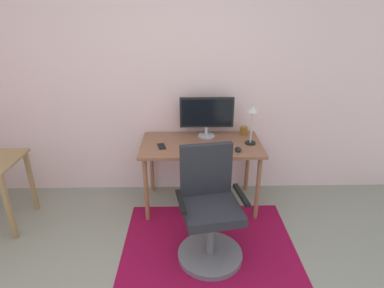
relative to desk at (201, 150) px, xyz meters
name	(u,v)px	position (x,y,z in m)	size (l,w,h in m)	color
wall_back	(173,80)	(-0.29, 0.41, 0.65)	(6.00, 0.10, 2.60)	beige
area_rug	(209,248)	(0.05, -0.73, -0.65)	(1.56, 1.34, 0.01)	maroon
desk	(201,150)	(0.00, 0.00, 0.00)	(1.23, 0.68, 0.73)	brown
monitor	(207,114)	(0.06, 0.20, 0.33)	(0.57, 0.18, 0.43)	#B2B2B7
keyboard	(206,152)	(0.04, -0.23, 0.09)	(0.43, 0.13, 0.02)	black
computer_mouse	(238,149)	(0.35, -0.20, 0.10)	(0.06, 0.10, 0.03)	black
coffee_cup	(244,131)	(0.48, 0.25, 0.12)	(0.08, 0.08, 0.09)	brown
cell_phone	(162,146)	(-0.40, -0.08, 0.08)	(0.07, 0.14, 0.01)	black
desk_lamp	(252,117)	(0.50, -0.02, 0.36)	(0.11, 0.11, 0.40)	black
office_chair	(209,215)	(0.04, -0.78, -0.25)	(0.59, 0.56, 0.99)	slate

